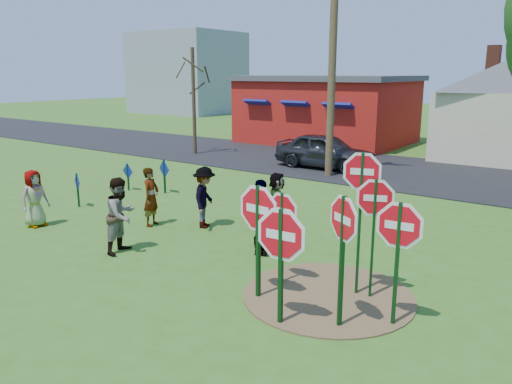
# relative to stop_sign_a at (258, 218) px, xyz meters

# --- Properties ---
(ground) EXTENTS (120.00, 120.00, 0.00)m
(ground) POSITION_rel_stop_sign_a_xyz_m (-3.46, 1.80, -1.54)
(ground) COLOR #385E1A
(ground) RESTS_ON ground
(road) EXTENTS (120.00, 7.50, 0.04)m
(road) POSITION_rel_stop_sign_a_xyz_m (-3.46, 13.30, -1.52)
(road) COLOR black
(road) RESTS_ON ground
(dirt_patch) EXTENTS (3.20, 3.20, 0.03)m
(dirt_patch) POSITION_rel_stop_sign_a_xyz_m (1.04, 0.80, -1.53)
(dirt_patch) COLOR brown
(dirt_patch) RESTS_ON ground
(red_building) EXTENTS (9.40, 7.69, 3.90)m
(red_building) POSITION_rel_stop_sign_a_xyz_m (-8.96, 19.79, 0.42)
(red_building) COLOR #A41E10
(red_building) RESTS_ON ground
(distant_building) EXTENTS (10.00, 8.00, 8.00)m
(distant_building) POSITION_rel_stop_sign_a_xyz_m (-31.46, 31.80, 2.46)
(distant_building) COLOR #8C939E
(distant_building) RESTS_ON ground
(stop_sign_a) EXTENTS (1.17, 0.13, 2.29)m
(stop_sign_a) POSITION_rel_stop_sign_a_xyz_m (0.00, 0.00, 0.00)
(stop_sign_a) COLOR #103C17
(stop_sign_a) RESTS_ON ground
(stop_sign_b) EXTENTS (0.90, 0.31, 2.83)m
(stop_sign_b) POSITION_rel_stop_sign_a_xyz_m (1.43, 1.19, 0.53)
(stop_sign_b) COLOR #103C17
(stop_sign_b) RESTS_ON ground
(stop_sign_c) EXTENTS (0.88, 0.54, 2.36)m
(stop_sign_c) POSITION_rel_stop_sign_a_xyz_m (1.73, -0.13, 0.09)
(stop_sign_c) COLOR #103C17
(stop_sign_c) RESTS_ON ground
(stop_sign_d) EXTENTS (0.87, 0.34, 2.38)m
(stop_sign_d) POSITION_rel_stop_sign_a_xyz_m (1.70, 1.20, 0.17)
(stop_sign_d) COLOR #103C17
(stop_sign_d) RESTS_ON ground
(stop_sign_e) EXTENTS (1.19, 0.11, 2.14)m
(stop_sign_e) POSITION_rel_stop_sign_a_xyz_m (0.87, -0.60, -0.13)
(stop_sign_e) COLOR #103C17
(stop_sign_e) RESTS_ON ground
(stop_sign_f) EXTENTS (1.03, 0.12, 2.24)m
(stop_sign_f) POSITION_rel_stop_sign_a_xyz_m (2.42, 0.45, 0.03)
(stop_sign_f) COLOR #103C17
(stop_sign_f) RESTS_ON ground
(stop_sign_g) EXTENTS (0.95, 0.08, 1.97)m
(stop_sign_g) POSITION_rel_stop_sign_a_xyz_m (-0.00, 0.81, -0.21)
(stop_sign_g) COLOR #103C17
(stop_sign_g) RESTS_ON ground
(blue_diamond_b) EXTENTS (0.54, 0.21, 1.08)m
(blue_diamond_b) POSITION_rel_stop_sign_a_xyz_m (-8.25, 1.99, -0.88)
(blue_diamond_b) COLOR #103C17
(blue_diamond_b) RESTS_ON ground
(blue_diamond_c) EXTENTS (0.58, 0.08, 0.98)m
(blue_diamond_c) POSITION_rel_stop_sign_a_xyz_m (-8.74, 4.39, -0.95)
(blue_diamond_c) COLOR #103C17
(blue_diamond_c) RESTS_ON ground
(blue_diamond_d) EXTENTS (0.63, 0.19, 1.18)m
(blue_diamond_d) POSITION_rel_stop_sign_a_xyz_m (-7.39, 4.85, -0.82)
(blue_diamond_d) COLOR #103C17
(blue_diamond_d) RESTS_ON ground
(person_a) EXTENTS (0.52, 0.78, 1.56)m
(person_a) POSITION_rel_stop_sign_a_xyz_m (-7.46, 0.10, -0.76)
(person_a) COLOR #494C91
(person_a) RESTS_ON ground
(person_b) EXTENTS (0.53, 0.67, 1.60)m
(person_b) POSITION_rel_stop_sign_a_xyz_m (-4.95, 1.98, -0.74)
(person_b) COLOR #257E69
(person_b) RESTS_ON ground
(person_c) EXTENTS (0.83, 0.98, 1.77)m
(person_c) POSITION_rel_stop_sign_a_xyz_m (-3.98, 0.16, -0.66)
(person_c) COLOR brown
(person_c) RESTS_ON ground
(person_d) EXTENTS (1.02, 1.23, 1.66)m
(person_d) POSITION_rel_stop_sign_a_xyz_m (-3.67, 2.70, -0.71)
(person_d) COLOR #34353A
(person_d) RESTS_ON ground
(person_e) EXTENTS (0.73, 1.11, 1.75)m
(person_e) POSITION_rel_stop_sign_a_xyz_m (-1.29, 1.90, -0.67)
(person_e) COLOR #462853
(person_e) RESTS_ON ground
(person_f) EXTENTS (1.27, 1.34, 1.51)m
(person_f) POSITION_rel_stop_sign_a_xyz_m (-2.09, 3.81, -0.79)
(person_f) COLOR #1C5832
(person_f) RESTS_ON ground
(suv) EXTENTS (4.40, 1.83, 1.49)m
(suv) POSITION_rel_stop_sign_a_xyz_m (-5.00, 12.07, -0.76)
(suv) COLOR #333237
(suv) RESTS_ON road
(utility_pole) EXTENTS (2.32, 0.56, 9.58)m
(utility_pole) POSITION_rel_stop_sign_a_xyz_m (-4.11, 10.70, 3.50)
(utility_pole) COLOR #4C3823
(utility_pole) RESTS_ON ground
(bare_tree_west) EXTENTS (1.80, 1.80, 5.27)m
(bare_tree_west) POSITION_rel_stop_sign_a_xyz_m (-12.26, 11.74, 1.87)
(bare_tree_west) COLOR #382819
(bare_tree_west) RESTS_ON ground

